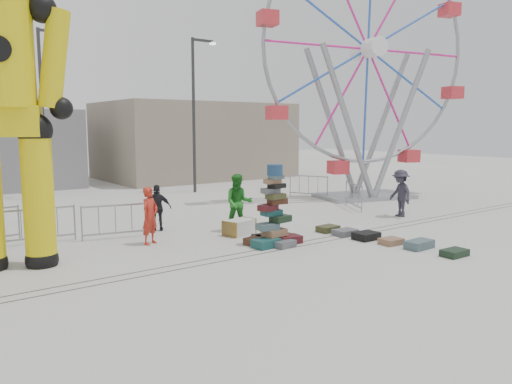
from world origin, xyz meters
TOP-DOWN VIEW (x-y plane):
  - ground at (0.00, 0.00)m, footprint 90.00×90.00m
  - track_line_near at (0.00, 0.60)m, footprint 40.00×0.04m
  - track_line_far at (0.00, 1.00)m, footprint 40.00×0.04m
  - building_right at (7.00, 20.00)m, footprint 12.00×8.00m
  - lamp_post_right at (3.09, 13.00)m, footprint 1.41×0.25m
  - lamp_post_left at (-3.91, 15.00)m, footprint 1.41×0.25m
  - suitcase_tower at (-1.00, 1.31)m, footprint 1.67×1.49m
  - crash_test_dummy at (-7.68, 3.15)m, footprint 3.11×1.55m
  - ferris_wheel at (8.63, 6.23)m, footprint 10.46×3.80m
  - steamer_trunk at (-1.06, 3.00)m, footprint 1.15×0.84m
  - row_case_0 at (1.56, 1.59)m, footprint 0.74×0.55m
  - row_case_1 at (1.63, 0.87)m, footprint 0.77×0.56m
  - row_case_2 at (1.69, 0.05)m, footprint 0.76×0.59m
  - row_case_3 at (1.80, -0.82)m, footprint 0.67×0.55m
  - row_case_4 at (2.03, -1.63)m, footprint 0.88×0.50m
  - row_case_5 at (2.06, -2.72)m, footprint 0.75×0.50m
  - barricade_dummy_b at (-6.56, 5.52)m, footprint 2.00×0.31m
  - barricade_dummy_c at (-4.50, 4.82)m, footprint 1.97×0.54m
  - barricade_wheel_front at (5.75, 4.28)m, footprint 1.04×1.80m
  - barricade_wheel_back at (6.54, 7.98)m, footprint 0.89×1.87m
  - pedestrian_red at (-3.93, 3.50)m, footprint 0.74×0.65m
  - pedestrian_green at (-0.78, 3.44)m, footprint 1.18×1.10m
  - pedestrian_black at (-2.92, 5.10)m, footprint 0.98×0.80m
  - pedestrian_grey at (5.77, 1.92)m, footprint 1.01×1.34m

SIDE VIEW (x-z plane):
  - ground at x=0.00m, z-range 0.00..0.00m
  - track_line_near at x=0.00m, z-range 0.00..0.01m
  - track_line_far at x=0.00m, z-range 0.00..0.01m
  - row_case_3 at x=1.80m, z-range 0.00..0.18m
  - row_case_1 at x=1.63m, z-range 0.00..0.19m
  - row_case_5 at x=2.06m, z-range 0.00..0.19m
  - row_case_0 at x=1.56m, z-range 0.00..0.20m
  - row_case_2 at x=1.69m, z-range 0.00..0.23m
  - row_case_4 at x=2.03m, z-range 0.00..0.24m
  - steamer_trunk at x=-1.06m, z-range 0.00..0.48m
  - barricade_dummy_b at x=-6.56m, z-range 0.00..1.10m
  - barricade_dummy_c at x=-4.50m, z-range 0.00..1.10m
  - barricade_wheel_front at x=5.75m, z-range 0.00..1.10m
  - barricade_wheel_back at x=6.54m, z-range 0.00..1.10m
  - suitcase_tower at x=-1.00m, z-range -0.52..1.86m
  - pedestrian_black at x=-2.92m, z-range 0.00..1.56m
  - pedestrian_red at x=-3.93m, z-range 0.00..1.72m
  - pedestrian_grey at x=5.77m, z-range 0.00..1.83m
  - pedestrian_green at x=-0.78m, z-range 0.00..1.92m
  - building_right at x=7.00m, z-range 0.00..5.00m
  - crash_test_dummy at x=-7.68m, z-range 0.21..8.11m
  - lamp_post_right at x=3.09m, z-range 0.48..8.48m
  - lamp_post_left at x=-3.91m, z-range 0.48..8.48m
  - ferris_wheel at x=8.63m, z-range -0.10..12.48m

